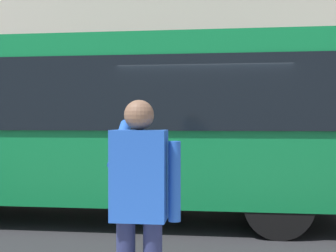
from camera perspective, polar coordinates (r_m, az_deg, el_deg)
ground_plane at (r=7.63m, az=4.96°, el=-12.14°), size 60.00×60.00×0.00m
red_bus at (r=7.88m, az=-9.35°, el=0.61°), size 9.05×2.54×3.08m
pedestrian_photographer at (r=3.28m, az=-3.65°, el=-9.09°), size 0.53×0.52×1.70m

